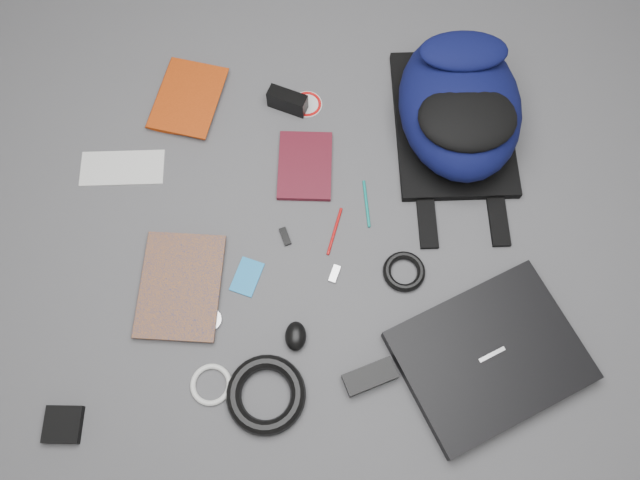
{
  "coord_description": "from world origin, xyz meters",
  "views": [
    {
      "loc": [
        -0.01,
        -0.55,
        1.5
      ],
      "look_at": [
        0.0,
        0.0,
        0.02
      ],
      "focal_mm": 35.0,
      "sensor_mm": 36.0,
      "label": 1
    }
  ],
  "objects_px": {
    "comic_book": "(141,284)",
    "pouch": "(63,425)",
    "dvd_case": "(305,166)",
    "compact_camera": "(287,101)",
    "power_brick": "(370,377)",
    "backpack": "(460,105)",
    "textbook_red": "(158,92)",
    "laptop": "(490,356)",
    "mouse": "(296,336)"
  },
  "relations": [
    {
      "from": "comic_book",
      "to": "dvd_case",
      "type": "distance_m",
      "value": 0.52
    },
    {
      "from": "backpack",
      "to": "textbook_red",
      "type": "bearing_deg",
      "value": 171.37
    },
    {
      "from": "laptop",
      "to": "compact_camera",
      "type": "relative_size",
      "value": 3.8
    },
    {
      "from": "textbook_red",
      "to": "pouch",
      "type": "bearing_deg",
      "value": -85.71
    },
    {
      "from": "laptop",
      "to": "compact_camera",
      "type": "bearing_deg",
      "value": 99.0
    },
    {
      "from": "dvd_case",
      "to": "mouse",
      "type": "relative_size",
      "value": 2.77
    },
    {
      "from": "textbook_red",
      "to": "dvd_case",
      "type": "bearing_deg",
      "value": -15.62
    },
    {
      "from": "laptop",
      "to": "textbook_red",
      "type": "height_order",
      "value": "laptop"
    },
    {
      "from": "compact_camera",
      "to": "mouse",
      "type": "bearing_deg",
      "value": -65.53
    },
    {
      "from": "textbook_red",
      "to": "comic_book",
      "type": "distance_m",
      "value": 0.56
    },
    {
      "from": "textbook_red",
      "to": "power_brick",
      "type": "distance_m",
      "value": 0.97
    },
    {
      "from": "backpack",
      "to": "compact_camera",
      "type": "bearing_deg",
      "value": 170.85
    },
    {
      "from": "textbook_red",
      "to": "mouse",
      "type": "relative_size",
      "value": 3.23
    },
    {
      "from": "dvd_case",
      "to": "pouch",
      "type": "distance_m",
      "value": 0.87
    },
    {
      "from": "compact_camera",
      "to": "power_brick",
      "type": "height_order",
      "value": "compact_camera"
    },
    {
      "from": "compact_camera",
      "to": "mouse",
      "type": "relative_size",
      "value": 1.5
    },
    {
      "from": "textbook_red",
      "to": "mouse",
      "type": "height_order",
      "value": "mouse"
    },
    {
      "from": "laptop",
      "to": "dvd_case",
      "type": "relative_size",
      "value": 2.06
    },
    {
      "from": "power_brick",
      "to": "laptop",
      "type": "bearing_deg",
      "value": -11.97
    },
    {
      "from": "comic_book",
      "to": "compact_camera",
      "type": "xyz_separation_m",
      "value": [
        0.37,
        0.51,
        0.02
      ]
    },
    {
      "from": "backpack",
      "to": "comic_book",
      "type": "bearing_deg",
      "value": -152.28
    },
    {
      "from": "compact_camera",
      "to": "pouch",
      "type": "height_order",
      "value": "compact_camera"
    },
    {
      "from": "comic_book",
      "to": "pouch",
      "type": "height_order",
      "value": "same"
    },
    {
      "from": "textbook_red",
      "to": "power_brick",
      "type": "height_order",
      "value": "power_brick"
    },
    {
      "from": "backpack",
      "to": "compact_camera",
      "type": "height_order",
      "value": "backpack"
    },
    {
      "from": "textbook_red",
      "to": "dvd_case",
      "type": "distance_m",
      "value": 0.47
    },
    {
      "from": "backpack",
      "to": "pouch",
      "type": "xyz_separation_m",
      "value": [
        -0.97,
        -0.77,
        -0.09
      ]
    },
    {
      "from": "laptop",
      "to": "comic_book",
      "type": "xyz_separation_m",
      "value": [
        -0.85,
        0.2,
        -0.01
      ]
    },
    {
      "from": "backpack",
      "to": "compact_camera",
      "type": "distance_m",
      "value": 0.46
    },
    {
      "from": "dvd_case",
      "to": "compact_camera",
      "type": "bearing_deg",
      "value": 106.29
    },
    {
      "from": "laptop",
      "to": "mouse",
      "type": "xyz_separation_m",
      "value": [
        -0.46,
        0.06,
        -0.0
      ]
    },
    {
      "from": "pouch",
      "to": "comic_book",
      "type": "bearing_deg",
      "value": 65.46
    },
    {
      "from": "backpack",
      "to": "mouse",
      "type": "height_order",
      "value": "backpack"
    },
    {
      "from": "dvd_case",
      "to": "compact_camera",
      "type": "distance_m",
      "value": 0.19
    },
    {
      "from": "textbook_red",
      "to": "power_brick",
      "type": "xyz_separation_m",
      "value": [
        0.55,
        -0.8,
        0.0
      ]
    },
    {
      "from": "comic_book",
      "to": "mouse",
      "type": "bearing_deg",
      "value": -15.56
    },
    {
      "from": "comic_book",
      "to": "power_brick",
      "type": "height_order",
      "value": "power_brick"
    },
    {
      "from": "comic_book",
      "to": "power_brick",
      "type": "distance_m",
      "value": 0.61
    },
    {
      "from": "dvd_case",
      "to": "mouse",
      "type": "distance_m",
      "value": 0.46
    },
    {
      "from": "compact_camera",
      "to": "power_brick",
      "type": "distance_m",
      "value": 0.77
    },
    {
      "from": "textbook_red",
      "to": "pouch",
      "type": "distance_m",
      "value": 0.9
    },
    {
      "from": "mouse",
      "to": "pouch",
      "type": "xyz_separation_m",
      "value": [
        -0.54,
        -0.19,
        -0.01
      ]
    },
    {
      "from": "dvd_case",
      "to": "pouch",
      "type": "relative_size",
      "value": 2.38
    },
    {
      "from": "comic_book",
      "to": "mouse",
      "type": "height_order",
      "value": "mouse"
    },
    {
      "from": "backpack",
      "to": "mouse",
      "type": "relative_size",
      "value": 6.85
    },
    {
      "from": "comic_book",
      "to": "dvd_case",
      "type": "bearing_deg",
      "value": 42.38
    },
    {
      "from": "mouse",
      "to": "dvd_case",
      "type": "bearing_deg",
      "value": 88.37
    },
    {
      "from": "pouch",
      "to": "dvd_case",
      "type": "bearing_deg",
      "value": 49.18
    },
    {
      "from": "comic_book",
      "to": "power_brick",
      "type": "relative_size",
      "value": 2.2
    },
    {
      "from": "backpack",
      "to": "pouch",
      "type": "distance_m",
      "value": 1.25
    }
  ]
}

